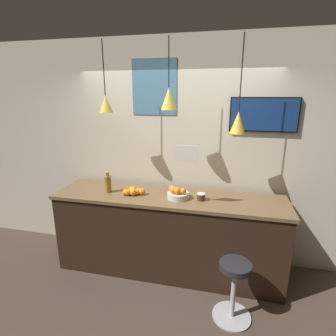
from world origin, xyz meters
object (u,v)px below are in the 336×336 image
Objects in this scene: fruit_bowl at (177,194)px; juice_bottle at (108,184)px; spread_jar at (201,197)px; bar_stool at (234,284)px; mounted_tv at (264,115)px.

juice_bottle is at bearing 179.46° from fruit_bowl.
spread_jar is (1.16, 0.00, -0.07)m from juice_bottle.
bar_stool is 0.82× the size of mounted_tv.
spread_jar reaches higher than bar_stool.
mounted_tv is (0.93, 0.45, 0.90)m from fruit_bowl.
fruit_bowl is (-0.69, 0.56, 0.68)m from bar_stool.
mounted_tv reaches higher than spread_jar.
fruit_bowl is 0.28m from spread_jar.
spread_jar is at bearing -145.92° from mounted_tv.
mounted_tv is at bearing 76.41° from bar_stool.
juice_bottle is at bearing 160.07° from bar_stool.
fruit_bowl is 0.89m from juice_bottle.
fruit_bowl is at bearing 140.72° from bar_stool.
spread_jar is 1.21m from mounted_tv.
mounted_tv is (0.65, 0.44, 0.91)m from spread_jar.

